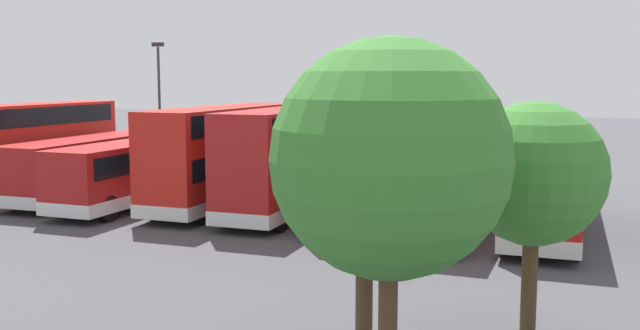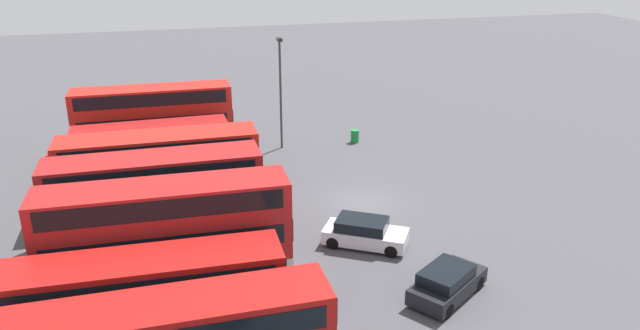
% 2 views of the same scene
% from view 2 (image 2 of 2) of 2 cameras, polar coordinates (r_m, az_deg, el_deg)
% --- Properties ---
extents(ground_plane, '(140.00, 140.00, 0.00)m').
position_cam_2_polar(ground_plane, '(36.37, 3.83, -3.39)').
color(ground_plane, '#47474C').
extents(bus_single_deck_second, '(2.85, 11.20, 2.95)m').
position_cam_2_polar(bus_single_deck_second, '(26.04, -15.91, -10.82)').
color(bus_single_deck_second, '#B71411').
rests_on(bus_single_deck_second, ground).
extents(bus_double_decker_third, '(2.82, 11.17, 4.55)m').
position_cam_2_polar(bus_double_decker_third, '(28.59, -14.01, -5.72)').
color(bus_double_decker_third, '#A51919').
rests_on(bus_double_decker_third, ground).
extents(bus_double_decker_fourth, '(2.62, 10.61, 4.55)m').
position_cam_2_polar(bus_double_decker_fourth, '(32.08, -14.86, -2.77)').
color(bus_double_decker_fourth, '#A51919').
rests_on(bus_double_decker_fourth, ground).
extents(bus_double_decker_fifth, '(2.66, 10.79, 4.55)m').
position_cam_2_polar(bus_double_decker_fifth, '(35.27, -14.48, -0.53)').
color(bus_double_decker_fifth, red).
rests_on(bus_double_decker_fifth, ground).
extents(bus_single_deck_sixth, '(2.69, 11.38, 2.95)m').
position_cam_2_polar(bus_single_deck_sixth, '(39.21, -15.32, 0.29)').
color(bus_single_deck_sixth, '#A51919').
rests_on(bus_single_deck_sixth, ground).
extents(bus_single_deck_seventh, '(2.83, 10.15, 2.95)m').
position_cam_2_polar(bus_single_deck_seventh, '(42.37, -15.23, 1.85)').
color(bus_single_deck_seventh, '#A51919').
rests_on(bus_single_deck_seventh, ground).
extents(bus_double_decker_far_end, '(2.68, 11.08, 4.55)m').
position_cam_2_polar(bus_double_decker_far_end, '(45.73, -15.09, 4.36)').
color(bus_double_decker_far_end, red).
rests_on(bus_double_decker_far_end, ground).
extents(car_hatchback_silver, '(3.72, 4.47, 1.43)m').
position_cam_2_polar(car_hatchback_silver, '(31.29, 4.11, -6.24)').
color(car_hatchback_silver, silver).
rests_on(car_hatchback_silver, ground).
extents(car_small_green, '(3.75, 4.28, 1.43)m').
position_cam_2_polar(car_small_green, '(27.70, 11.63, -10.57)').
color(car_small_green, black).
rests_on(car_small_green, ground).
extents(lamp_post_tall, '(0.70, 0.30, 7.97)m').
position_cam_2_polar(lamp_post_tall, '(43.90, -3.67, 7.37)').
color(lamp_post_tall, '#38383D').
rests_on(lamp_post_tall, ground).
extents(waste_bin_yellow, '(0.60, 0.60, 0.95)m').
position_cam_2_polar(waste_bin_yellow, '(46.20, 3.22, 2.67)').
color(waste_bin_yellow, '#197F33').
rests_on(waste_bin_yellow, ground).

